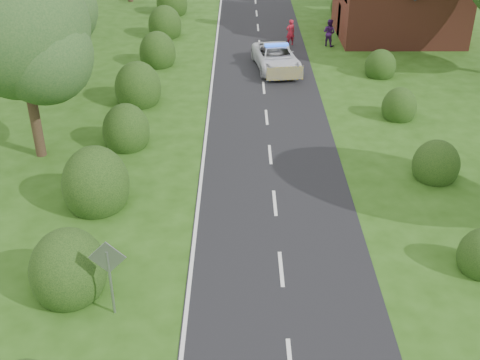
{
  "coord_description": "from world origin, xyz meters",
  "views": [
    {
      "loc": [
        -1.33,
        -11.34,
        12.14
      ],
      "look_at": [
        -1.32,
        7.52,
        1.3
      ],
      "focal_mm": 45.0,
      "sensor_mm": 36.0,
      "label": 1
    }
  ],
  "objects_px": {
    "pedestrian_red": "(290,32)",
    "pedestrian_purple": "(329,33)",
    "road_sign": "(109,267)",
    "police_van": "(276,58)"
  },
  "relations": [
    {
      "from": "pedestrian_red",
      "to": "pedestrian_purple",
      "type": "bearing_deg",
      "value": 155.1
    },
    {
      "from": "pedestrian_purple",
      "to": "road_sign",
      "type": "bearing_deg",
      "value": 106.5
    },
    {
      "from": "pedestrian_red",
      "to": "police_van",
      "type": "bearing_deg",
      "value": 53.67
    },
    {
      "from": "road_sign",
      "to": "pedestrian_purple",
      "type": "height_order",
      "value": "road_sign"
    },
    {
      "from": "road_sign",
      "to": "pedestrian_red",
      "type": "bearing_deg",
      "value": 74.8
    },
    {
      "from": "pedestrian_red",
      "to": "pedestrian_purple",
      "type": "distance_m",
      "value": 2.54
    },
    {
      "from": "road_sign",
      "to": "police_van",
      "type": "distance_m",
      "value": 21.93
    },
    {
      "from": "pedestrian_purple",
      "to": "pedestrian_red",
      "type": "bearing_deg",
      "value": 34.17
    },
    {
      "from": "police_van",
      "to": "pedestrian_purple",
      "type": "xyz_separation_m",
      "value": [
        3.72,
        4.59,
        0.18
      ]
    },
    {
      "from": "police_van",
      "to": "pedestrian_purple",
      "type": "height_order",
      "value": "pedestrian_purple"
    }
  ]
}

